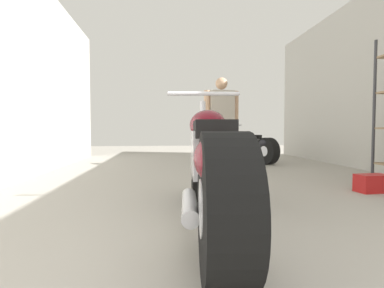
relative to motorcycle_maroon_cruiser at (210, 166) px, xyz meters
name	(u,v)px	position (x,y,z in m)	size (l,w,h in m)	color
ground_plane	(221,181)	(0.47, 1.98, -0.45)	(18.78, 18.78, 0.00)	#9E998E
garage_partition_left	(6,62)	(-2.28, 1.98, 1.11)	(0.08, 8.61, 3.11)	#B7B5AD
motorcycle_maroon_cruiser	(210,166)	(0.00, 0.00, 0.00)	(0.67, 2.27, 1.06)	black
motorcycle_black_naked	(248,146)	(1.57, 4.37, -0.10)	(0.91, 1.71, 0.83)	black
mechanic_in_blue	(221,117)	(0.79, 3.52, 0.51)	(0.68, 0.29, 1.68)	#384766
red_toolbox	(372,183)	(2.02, 1.07, -0.35)	(0.35, 0.20, 0.20)	#B21919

